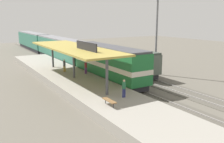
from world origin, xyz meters
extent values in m
plane|color=#5B564C|center=(2.00, 0.00, 0.00)|extent=(120.00, 120.00, 0.00)
cube|color=#4E4941|center=(0.00, 0.00, 0.02)|extent=(3.20, 110.00, 0.04)
cube|color=gray|center=(-0.72, 0.00, 0.08)|extent=(0.10, 110.00, 0.16)
cube|color=gray|center=(0.72, 0.00, 0.08)|extent=(0.10, 110.00, 0.16)
cube|color=#4E4941|center=(4.60, 0.00, 0.02)|extent=(3.20, 110.00, 0.04)
cube|color=gray|center=(3.88, 0.00, 0.08)|extent=(0.10, 110.00, 0.16)
cube|color=gray|center=(5.32, 0.00, 0.08)|extent=(0.10, 110.00, 0.16)
cube|color=gray|center=(-4.60, 0.00, 0.45)|extent=(6.00, 44.00, 0.90)
cylinder|color=#47474C|center=(-4.60, -8.00, 2.70)|extent=(0.28, 0.28, 3.60)
cylinder|color=#47474C|center=(-4.60, 0.00, 2.70)|extent=(0.28, 0.28, 3.60)
cylinder|color=#47474C|center=(-4.60, 8.00, 2.70)|extent=(0.28, 0.28, 3.60)
cube|color=#A38E3D|center=(-4.60, 0.00, 4.60)|extent=(5.20, 18.00, 0.20)
cube|color=black|center=(-4.60, -3.60, 5.15)|extent=(0.12, 4.80, 0.90)
cylinder|color=#333338|center=(-6.00, -11.43, 1.11)|extent=(0.07, 0.07, 0.42)
cylinder|color=#333338|center=(-6.00, -10.13, 1.11)|extent=(0.07, 0.07, 0.42)
cube|color=brown|center=(-6.00, -10.78, 1.36)|extent=(0.44, 1.70, 0.08)
cube|color=#28282D|center=(0.00, -0.47, 0.51)|extent=(2.60, 13.60, 0.70)
cube|color=#1E6B33|center=(0.00, -0.47, 2.61)|extent=(2.90, 14.40, 3.50)
cube|color=#424247|center=(0.00, -0.47, 4.48)|extent=(2.78, 14.11, 0.24)
cube|color=beige|center=(0.00, -0.47, 2.35)|extent=(2.93, 14.43, 0.56)
cube|color=#28282D|center=(0.00, 17.53, 0.51)|extent=(2.60, 19.20, 0.70)
cube|color=#2D6B56|center=(0.00, 17.53, 2.51)|extent=(2.90, 20.00, 3.30)
cube|color=slate|center=(0.00, 17.53, 4.28)|extent=(2.78, 19.60, 0.24)
cube|color=#28282D|center=(0.00, 38.33, 0.51)|extent=(2.60, 19.20, 0.70)
cube|color=#2D6B56|center=(0.00, 38.33, 2.51)|extent=(2.90, 20.00, 3.30)
cube|color=slate|center=(0.00, 38.33, 4.28)|extent=(2.78, 19.60, 0.24)
cube|color=#28282D|center=(4.60, 1.86, 0.51)|extent=(2.50, 11.20, 0.70)
cube|color=#4C564C|center=(4.60, 1.86, 2.16)|extent=(2.80, 12.00, 2.60)
cube|color=#3D453D|center=(4.60, 1.86, 3.58)|extent=(2.69, 11.76, 0.24)
cylinder|color=slate|center=(7.80, -0.81, 5.50)|extent=(0.28, 0.28, 11.00)
cylinder|color=olive|center=(-4.44, 3.94, 1.32)|extent=(0.16, 0.16, 0.84)
cylinder|color=olive|center=(-4.26, 3.94, 1.32)|extent=(0.16, 0.16, 0.84)
cylinder|color=#4C4C51|center=(-4.35, 3.94, 2.06)|extent=(0.34, 0.34, 0.64)
sphere|color=tan|center=(-4.35, 3.94, 2.50)|extent=(0.23, 0.23, 0.23)
cylinder|color=#663375|center=(-2.51, 1.23, 1.32)|extent=(0.16, 0.16, 0.84)
cylinder|color=#663375|center=(-2.33, 1.23, 1.32)|extent=(0.16, 0.16, 0.84)
cylinder|color=maroon|center=(-2.42, 1.23, 2.06)|extent=(0.34, 0.34, 0.64)
sphere|color=tan|center=(-2.42, 1.23, 2.50)|extent=(0.23, 0.23, 0.23)
cylinder|color=navy|center=(-3.79, -9.56, 1.32)|extent=(0.16, 0.16, 0.84)
cylinder|color=navy|center=(-3.61, -9.56, 1.32)|extent=(0.16, 0.16, 0.84)
cylinder|color=#23603D|center=(-3.70, -9.56, 2.06)|extent=(0.34, 0.34, 0.64)
sphere|color=tan|center=(-3.70, -9.56, 2.50)|extent=(0.23, 0.23, 0.23)
camera|label=1|loc=(-16.10, -27.66, 8.14)|focal=39.60mm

